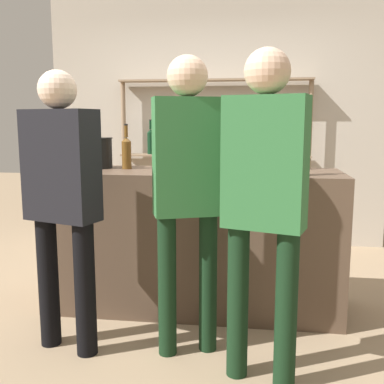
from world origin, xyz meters
TOP-DOWN VIEW (x-y plane):
  - ground_plane at (0.00, 0.00)m, footprint 16.00×16.00m
  - bar_counter at (0.00, 0.00)m, footprint 2.11×0.63m
  - back_wall at (0.00, 1.91)m, footprint 3.71×0.12m
  - back_shelf at (-0.01, 1.73)m, footprint 2.07×0.18m
  - counter_bottle_0 at (0.74, -0.17)m, footprint 0.08×0.08m
  - counter_bottle_1 at (0.14, -0.13)m, footprint 0.09×0.09m
  - counter_bottle_2 at (-0.50, 0.07)m, footprint 0.07×0.07m
  - counter_bottle_3 at (0.64, 0.14)m, footprint 0.08×0.08m
  - ice_bucket at (-0.74, 0.10)m, footprint 0.24×0.24m
  - customer_right at (0.49, -0.91)m, footprint 0.44×0.29m
  - customer_center at (0.07, -0.66)m, footprint 0.42×0.29m
  - customer_left at (-0.66, -0.73)m, footprint 0.47×0.31m

SIDE VIEW (x-z plane):
  - ground_plane at x=0.00m, z-range 0.00..0.00m
  - bar_counter at x=0.00m, z-range 0.00..1.02m
  - customer_left at x=-0.66m, z-range 0.15..1.80m
  - customer_right at x=0.49m, z-range 0.17..1.89m
  - customer_center at x=0.07m, z-range 0.18..1.91m
  - ice_bucket at x=-0.74m, z-range 1.02..1.25m
  - counter_bottle_2 at x=-0.50m, z-range 0.98..1.31m
  - counter_bottle_1 at x=0.14m, z-range 0.98..1.33m
  - counter_bottle_0 at x=0.74m, z-range 0.98..1.34m
  - counter_bottle_3 at x=0.64m, z-range 0.98..1.34m
  - back_shelf at x=-0.01m, z-range 0.29..2.10m
  - back_wall at x=0.00m, z-range 0.00..2.80m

